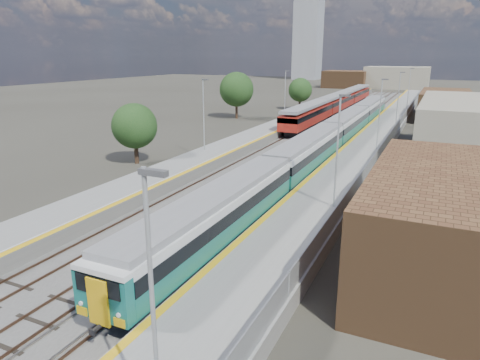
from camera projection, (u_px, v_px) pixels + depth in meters
The scene contains 11 objects.
ground at pixel (332, 141), 56.17m from camera, with size 320.00×320.00×0.00m, color #47443A.
ballast_bed at pixel (320, 136), 59.25m from camera, with size 10.50×155.00×0.06m, color #565451.
tracks at pixel (328, 134), 60.44m from camera, with size 8.96×160.00×0.17m.
platform_right at pixel (377, 137), 56.05m from camera, with size 4.70×155.00×8.52m.
platform_left at pixel (275, 129), 61.86m from camera, with size 4.30×155.00×8.52m.
buildings at pixel (343, 55), 137.55m from camera, with size 72.00×185.50×40.00m.
green_train at pixel (331, 136), 48.41m from camera, with size 2.66×74.25×2.93m.
red_train at pixel (337, 102), 81.05m from camera, with size 2.87×58.30×3.63m.
tree_a at pixel (135, 126), 43.31m from camera, with size 4.59×4.59×6.22m.
tree_b at pixel (237, 89), 74.13m from camera, with size 5.93×5.93×8.04m.
tree_c at pixel (300, 90), 86.09m from camera, with size 4.72×4.72×6.40m.
Camera 1 is at (12.34, -5.31, 10.88)m, focal length 32.00 mm.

